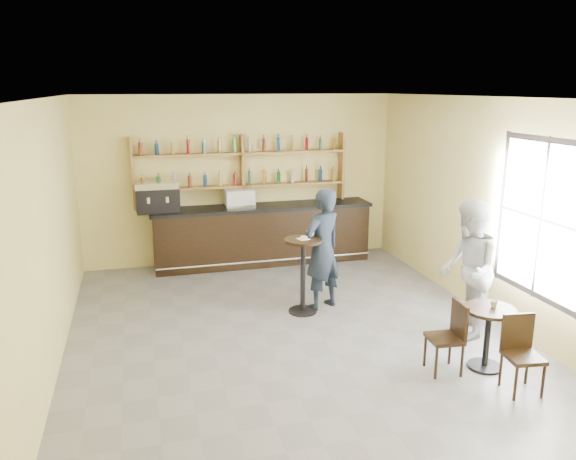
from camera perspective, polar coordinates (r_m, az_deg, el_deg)
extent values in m
plane|color=gray|center=(8.04, 0.12, -10.14)|extent=(7.00, 7.00, 0.00)
plane|color=white|center=(7.32, 0.14, 13.31)|extent=(7.00, 7.00, 0.00)
plane|color=#F8E68D|center=(10.87, -4.78, 5.14)|extent=(7.00, 0.00, 7.00)
plane|color=#F8E68D|center=(4.40, 12.42, -9.21)|extent=(7.00, 0.00, 7.00)
plane|color=#F8E68D|center=(7.34, -23.08, -0.48)|extent=(0.00, 7.00, 7.00)
plane|color=#F8E68D|center=(8.78, 19.38, 2.15)|extent=(0.00, 7.00, 7.00)
plane|color=white|center=(7.82, 24.31, 1.02)|extent=(0.00, 2.00, 2.00)
cube|color=white|center=(8.27, 1.55, -0.90)|extent=(0.20, 0.20, 0.00)
torus|color=#E7B254|center=(8.26, 1.64, -0.76)|extent=(0.13, 0.13, 0.04)
imported|color=white|center=(8.39, 2.27, -0.36)|extent=(0.12, 0.12, 0.09)
imported|color=black|center=(8.53, 3.50, -2.00)|extent=(0.81, 0.70, 1.87)
imported|color=white|center=(7.17, 20.19, -7.09)|extent=(0.11, 0.11, 0.09)
imported|color=#AEAFB4|center=(7.96, 17.82, -3.84)|extent=(1.01, 1.12, 1.89)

